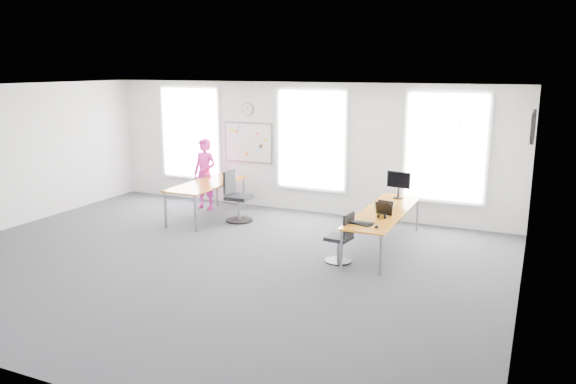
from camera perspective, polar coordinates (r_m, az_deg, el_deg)
The scene contains 23 objects.
floor at distance 9.98m, azimuth -7.97°, elevation -7.05°, with size 10.00×10.00×0.00m, color #232428.
ceiling at distance 9.42m, azimuth -8.53°, elevation 10.42°, with size 10.00×10.00×0.00m, color silver.
wall_back at distance 13.08m, azimuth 1.23°, elevation 4.53°, with size 10.00×10.00×0.00m, color white.
wall_front at distance 6.68m, azimuth -27.05°, elevation -4.77°, with size 10.00×10.00×0.00m, color white.
wall_right at distance 8.12m, azimuth 23.06°, elevation -1.50°, with size 10.00×10.00×0.00m, color white.
window_left at distance 14.47m, azimuth -9.86°, elevation 5.92°, with size 1.60×0.06×2.20m, color silver.
window_mid at distance 12.91m, azimuth 2.41°, elevation 5.31°, with size 1.60×0.06×2.20m, color silver.
window_right at distance 12.12m, azimuth 15.70°, elevation 4.38°, with size 1.60×0.06×2.20m, color silver.
desk_right at distance 10.58m, azimuth 9.74°, elevation -2.14°, with size 0.79×2.97×0.72m.
desk_left at distance 12.67m, azimuth -8.27°, elevation 0.60°, with size 0.88×2.19×0.80m.
chair_right at distance 9.80m, azimuth 5.45°, elevation -4.94°, with size 0.48×0.48×0.89m.
chair_left at distance 12.39m, azimuth -5.27°, elevation -0.73°, with size 0.60×0.60×1.12m.
person at distance 13.48m, azimuth -8.43°, elevation 1.82°, with size 0.62×0.41×1.70m, color #D7229B.
whiteboard at distance 13.63m, azimuth -4.06°, elevation 5.04°, with size 1.20×0.03×0.90m, color white.
wall_clock at distance 13.55m, azimuth -4.12°, elevation 8.40°, with size 0.30×0.30×0.04m, color gray.
tv at distance 10.96m, azimuth 23.67°, elevation 6.13°, with size 0.06×0.90×0.55m, color black.
keyboard at distance 9.64m, azimuth 7.14°, elevation -3.14°, with size 0.50×0.18×0.02m, color black.
mouse at distance 9.45m, azimuth 8.99°, elevation -3.48°, with size 0.07×0.11×0.04m, color black.
lens_cap at distance 9.73m, azimuth 8.64°, elevation -3.09°, with size 0.06×0.06×0.01m, color black.
headphones at distance 10.03m, azimuth 9.47°, elevation -2.41°, with size 0.16×0.09×0.09m.
laptop_sleeve at distance 10.25m, azimuth 9.75°, elevation -1.63°, with size 0.32×0.23×0.25m.
paper_stack at distance 10.78m, azimuth 9.72°, elevation -1.30°, with size 0.32×0.24×0.11m, color beige.
monitor at distance 11.54m, azimuth 11.17°, elevation 0.96°, with size 0.50×0.20×0.55m.
Camera 1 is at (5.10, -7.91, 3.34)m, focal length 35.00 mm.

